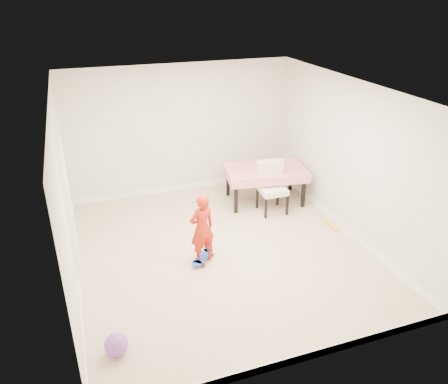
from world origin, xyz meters
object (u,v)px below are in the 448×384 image
object	(u,v)px
dining_table	(265,184)
skateboard	(203,258)
dining_chair	(273,188)
child	(202,231)
balloon	(116,345)

from	to	relation	value
dining_table	skateboard	xyz separation A→B (m)	(-1.77, -1.61, -0.31)
dining_chair	child	world-z (taller)	child
child	dining_chair	bearing A→B (deg)	-158.87
dining_chair	child	xyz separation A→B (m)	(-1.72, -1.17, 0.08)
dining_chair	child	distance (m)	2.09
dining_chair	skateboard	xyz separation A→B (m)	(-1.71, -1.14, -0.44)
dining_chair	balloon	bearing A→B (deg)	-138.92
dining_chair	balloon	size ratio (longest dim) A/B	3.46
child	balloon	xyz separation A→B (m)	(-1.49, -1.48, -0.42)
child	balloon	distance (m)	2.14
dining_table	child	xyz separation A→B (m)	(-1.78, -1.64, 0.21)
dining_table	child	size ratio (longest dim) A/B	1.35
dining_table	child	world-z (taller)	child
skateboard	dining_table	bearing A→B (deg)	-4.03
dining_table	skateboard	world-z (taller)	dining_table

